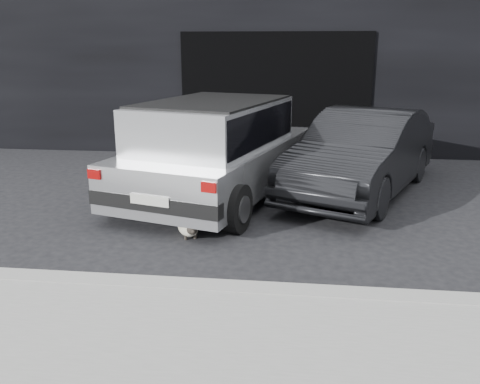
# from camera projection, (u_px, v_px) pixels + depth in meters

# --- Properties ---
(ground) EXTENTS (80.00, 80.00, 0.00)m
(ground) POSITION_uv_depth(u_px,v_px,m) (191.00, 210.00, 7.44)
(ground) COLOR black
(ground) RESTS_ON ground
(building_facade) EXTENTS (34.00, 4.00, 5.00)m
(building_facade) POSITION_uv_depth(u_px,v_px,m) (280.00, 38.00, 12.36)
(building_facade) COLOR black
(building_facade) RESTS_ON ground
(garage_opening) EXTENTS (4.00, 0.10, 2.60)m
(garage_opening) POSITION_uv_depth(u_px,v_px,m) (275.00, 95.00, 10.77)
(garage_opening) COLOR black
(garage_opening) RESTS_ON ground
(curb) EXTENTS (18.00, 0.25, 0.12)m
(curb) POSITION_uv_depth(u_px,v_px,m) (236.00, 291.00, 4.83)
(curb) COLOR gray
(curb) RESTS_ON ground
(sidewalk) EXTENTS (18.00, 2.20, 0.11)m
(sidewalk) POSITION_uv_depth(u_px,v_px,m) (216.00, 368.00, 3.68)
(sidewalk) COLOR gray
(sidewalk) RESTS_ON ground
(silver_hatchback) EXTENTS (2.92, 4.49, 1.53)m
(silver_hatchback) POSITION_uv_depth(u_px,v_px,m) (217.00, 145.00, 7.87)
(silver_hatchback) COLOR silver
(silver_hatchback) RESTS_ON ground
(second_car) EXTENTS (2.92, 4.28, 1.34)m
(second_car) POSITION_uv_depth(u_px,v_px,m) (363.00, 153.00, 8.09)
(second_car) COLOR black
(second_car) RESTS_ON ground
(cat_siamese) EXTENTS (0.42, 0.64, 0.24)m
(cat_siamese) POSITION_uv_depth(u_px,v_px,m) (189.00, 228.00, 6.36)
(cat_siamese) COLOR beige
(cat_siamese) RESTS_ON ground
(cat_white) EXTENTS (0.73, 0.27, 0.34)m
(cat_white) POSITION_uv_depth(u_px,v_px,m) (191.00, 211.00, 6.84)
(cat_white) COLOR white
(cat_white) RESTS_ON ground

